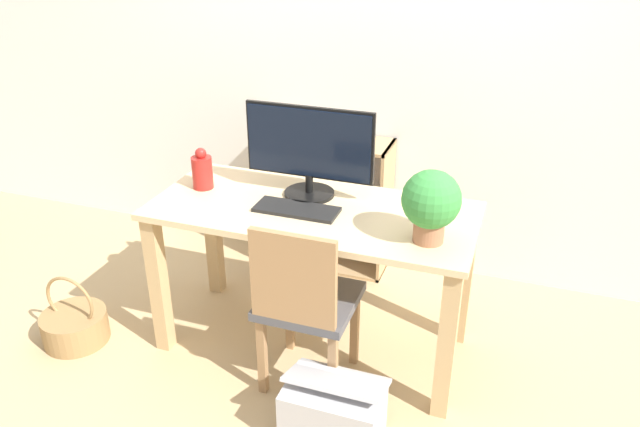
# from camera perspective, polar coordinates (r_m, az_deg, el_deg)

# --- Properties ---
(ground_plane) EXTENTS (10.00, 10.00, 0.00)m
(ground_plane) POSITION_cam_1_polar(r_m,az_deg,el_deg) (3.18, -0.61, -11.64)
(ground_plane) COLOR tan
(wall_back) EXTENTS (8.00, 0.05, 2.60)m
(wall_back) POSITION_cam_1_polar(r_m,az_deg,el_deg) (3.47, 4.81, 15.37)
(wall_back) COLOR silver
(wall_back) RESTS_ON ground_plane
(desk) EXTENTS (1.46, 0.65, 0.74)m
(desk) POSITION_cam_1_polar(r_m,az_deg,el_deg) (2.84, -0.67, -1.99)
(desk) COLOR #D8BC8C
(desk) RESTS_ON ground_plane
(monitor) EXTENTS (0.60, 0.23, 0.42)m
(monitor) POSITION_cam_1_polar(r_m,az_deg,el_deg) (2.82, -1.00, 6.04)
(monitor) COLOR black
(monitor) RESTS_ON desk
(keyboard) EXTENTS (0.37, 0.15, 0.02)m
(keyboard) POSITION_cam_1_polar(r_m,az_deg,el_deg) (2.75, -2.15, 0.38)
(keyboard) COLOR black
(keyboard) RESTS_ON desk
(vase) EXTENTS (0.10, 0.10, 0.20)m
(vase) POSITION_cam_1_polar(r_m,az_deg,el_deg) (3.00, -10.72, 3.86)
(vase) COLOR #B2231E
(vase) RESTS_ON desk
(potted_plant) EXTENTS (0.24, 0.24, 0.30)m
(potted_plant) POSITION_cam_1_polar(r_m,az_deg,el_deg) (2.47, 10.12, 1.00)
(potted_plant) COLOR #9E6647
(potted_plant) RESTS_ON desk
(chair) EXTENTS (0.40, 0.40, 0.84)m
(chair) POSITION_cam_1_polar(r_m,az_deg,el_deg) (2.66, -1.43, -7.98)
(chair) COLOR #4C4C51
(chair) RESTS_ON ground_plane
(bookshelf) EXTENTS (0.78, 0.28, 0.79)m
(bookshelf) POSITION_cam_1_polar(r_m,az_deg,el_deg) (3.69, -1.60, 1.52)
(bookshelf) COLOR tan
(bookshelf) RESTS_ON ground_plane
(basket) EXTENTS (0.32, 0.32, 0.37)m
(basket) POSITION_cam_1_polar(r_m,az_deg,el_deg) (3.37, -21.50, -9.48)
(basket) COLOR #997547
(basket) RESTS_ON ground_plane
(storage_box) EXTENTS (0.40, 0.30, 0.31)m
(storage_box) POSITION_cam_1_polar(r_m,az_deg,el_deg) (2.63, 1.23, -17.62)
(storage_box) COLOR #B2B2B7
(storage_box) RESTS_ON ground_plane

